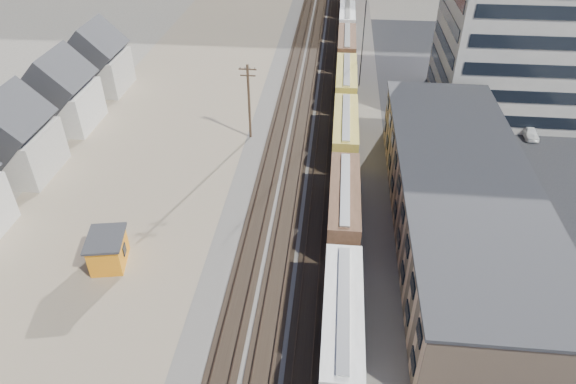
# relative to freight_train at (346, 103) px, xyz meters

# --- Properties ---
(ballast_bed) EXTENTS (18.00, 200.00, 0.06)m
(ballast_bed) POSITION_rel_freight_train_xyz_m (-3.80, 2.35, -2.76)
(ballast_bed) COLOR #4C4742
(ballast_bed) RESTS_ON ground
(dirt_yard) EXTENTS (24.00, 180.00, 0.03)m
(dirt_yard) POSITION_rel_freight_train_xyz_m (-23.80, -7.65, -2.78)
(dirt_yard) COLOR #817259
(dirt_yard) RESTS_ON ground
(asphalt_lot) EXTENTS (26.00, 120.00, 0.04)m
(asphalt_lot) POSITION_rel_freight_train_xyz_m (18.20, -12.65, -2.77)
(asphalt_lot) COLOR #232326
(asphalt_lot) RESTS_ON ground
(rail_tracks) EXTENTS (11.40, 200.00, 0.24)m
(rail_tracks) POSITION_rel_freight_train_xyz_m (-4.35, 2.35, -2.68)
(rail_tracks) COLOR black
(rail_tracks) RESTS_ON ground
(freight_train) EXTENTS (3.00, 119.74, 4.46)m
(freight_train) POSITION_rel_freight_train_xyz_m (0.00, 0.00, 0.00)
(freight_train) COLOR black
(freight_train) RESTS_ON ground
(warehouse) EXTENTS (12.40, 40.40, 7.25)m
(warehouse) POSITION_rel_freight_train_xyz_m (11.18, -22.65, 0.86)
(warehouse) COLOR tan
(warehouse) RESTS_ON ground
(office_tower) EXTENTS (22.60, 18.60, 18.45)m
(office_tower) POSITION_rel_freight_train_xyz_m (24.15, 7.30, 6.47)
(office_tower) COLOR #9E998E
(office_tower) RESTS_ON ground
(utility_pole_north) EXTENTS (2.20, 0.32, 10.00)m
(utility_pole_north) POSITION_rel_freight_train_xyz_m (-12.30, -5.65, 2.50)
(utility_pole_north) COLOR #382619
(utility_pole_north) RESTS_ON ground
(radio_mast) EXTENTS (1.20, 0.16, 18.00)m
(radio_mast) POSITION_rel_freight_train_xyz_m (2.20, 12.35, 6.33)
(radio_mast) COLOR black
(radio_mast) RESTS_ON ground
(maintenance_shed) EXTENTS (4.03, 4.80, 3.12)m
(maintenance_shed) POSITION_rel_freight_train_xyz_m (-21.58, -30.74, -1.20)
(maintenance_shed) COLOR orange
(maintenance_shed) RESTS_ON ground
(parked_car_blue) EXTENTS (5.80, 5.50, 1.52)m
(parked_car_blue) POSITION_rel_freight_train_xyz_m (17.25, -6.64, -2.03)
(parked_car_blue) COLOR navy
(parked_car_blue) RESTS_ON ground
(parked_car_far) EXTENTS (1.77, 4.18, 1.41)m
(parked_car_far) POSITION_rel_freight_train_xyz_m (24.28, -1.98, -2.09)
(parked_car_far) COLOR white
(parked_car_far) RESTS_ON ground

